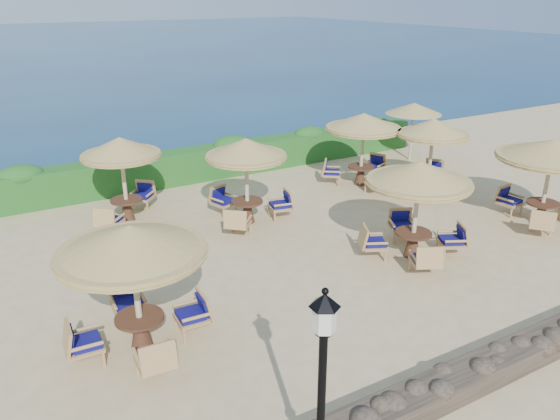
% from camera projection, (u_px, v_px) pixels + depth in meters
% --- Properties ---
extents(ground, '(120.00, 120.00, 0.00)m').
position_uv_depth(ground, '(327.00, 245.00, 15.35)').
color(ground, tan).
rests_on(ground, ground).
extents(sea, '(160.00, 160.00, 0.00)m').
position_uv_depth(sea, '(26.00, 46.00, 71.72)').
color(sea, '#0C2A4F').
rests_on(sea, ground).
extents(hedge, '(18.00, 0.90, 1.20)m').
position_uv_depth(hedge, '(221.00, 160.00, 20.93)').
color(hedge, '#194F19').
rests_on(hedge, ground).
extents(stone_wall, '(15.00, 0.65, 0.44)m').
position_uv_depth(stone_wall, '(513.00, 357.00, 10.28)').
color(stone_wall, brown).
rests_on(stone_wall, ground).
extents(lamp_post, '(0.44, 0.44, 3.31)m').
position_uv_depth(lamp_post, '(321.00, 411.00, 7.08)').
color(lamp_post, black).
rests_on(lamp_post, ground).
extents(extra_parasol, '(2.30, 2.30, 2.41)m').
position_uv_depth(extra_parasol, '(414.00, 109.00, 22.33)').
color(extra_parasol, beige).
rests_on(extra_parasol, ground).
extents(cafe_set_0, '(2.87, 2.87, 2.65)m').
position_uv_depth(cafe_set_0, '(133.00, 265.00, 10.25)').
color(cafe_set_0, beige).
rests_on(cafe_set_0, ground).
extents(cafe_set_1, '(2.82, 2.82, 2.65)m').
position_uv_depth(cafe_set_1, '(418.00, 193.00, 14.02)').
color(cafe_set_1, beige).
rests_on(cafe_set_1, ground).
extents(cafe_set_2, '(3.19, 3.19, 2.65)m').
position_uv_depth(cafe_set_2, '(551.00, 161.00, 16.00)').
color(cafe_set_2, beige).
rests_on(cafe_set_2, ground).
extents(cafe_set_3, '(2.41, 2.54, 2.65)m').
position_uv_depth(cafe_set_3, '(122.00, 161.00, 16.28)').
color(cafe_set_3, beige).
rests_on(cafe_set_3, ground).
extents(cafe_set_4, '(2.66, 2.72, 2.65)m').
position_uv_depth(cafe_set_4, '(246.00, 166.00, 16.19)').
color(cafe_set_4, beige).
rests_on(cafe_set_4, ground).
extents(cafe_set_5, '(2.78, 2.79, 2.65)m').
position_uv_depth(cafe_set_5, '(363.00, 134.00, 19.45)').
color(cafe_set_5, beige).
rests_on(cafe_set_5, ground).
extents(cafe_set_6, '(2.67, 2.44, 2.65)m').
position_uv_depth(cafe_set_6, '(432.00, 140.00, 18.60)').
color(cafe_set_6, beige).
rests_on(cafe_set_6, ground).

